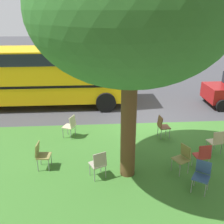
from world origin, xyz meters
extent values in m
plane|color=#424247|center=(0.00, 0.00, 0.00)|extent=(80.00, 80.00, 0.00)
cube|color=#3D752D|center=(0.00, 3.20, 0.00)|extent=(48.00, 6.00, 0.01)
cylinder|color=brown|center=(1.40, 3.87, 1.72)|extent=(0.44, 0.44, 3.44)
ellipsoid|color=#2D6B28|center=(1.40, 3.87, 4.64)|extent=(5.04, 5.04, 3.73)
cube|color=olive|center=(-0.20, 3.91, 0.44)|extent=(0.54, 0.55, 0.04)
cube|color=olive|center=(-0.36, 3.83, 0.68)|extent=(0.25, 0.40, 0.40)
cylinder|color=gray|center=(0.03, 3.82, 0.21)|extent=(0.02, 0.02, 0.42)
cylinder|color=gray|center=(-0.13, 4.14, 0.21)|extent=(0.02, 0.02, 0.42)
cylinder|color=gray|center=(-0.28, 3.67, 0.21)|extent=(0.02, 0.02, 0.42)
cylinder|color=gray|center=(-0.43, 4.00, 0.21)|extent=(0.02, 0.02, 0.42)
cube|color=brown|center=(-0.30, 1.58, 0.44)|extent=(0.45, 0.46, 0.04)
cube|color=brown|center=(-0.12, 1.60, 0.68)|extent=(0.13, 0.41, 0.40)
cylinder|color=gray|center=(-0.49, 1.74, 0.21)|extent=(0.02, 0.02, 0.42)
cylinder|color=gray|center=(-0.45, 1.38, 0.21)|extent=(0.02, 0.02, 0.42)
cylinder|color=gray|center=(-0.15, 1.78, 0.21)|extent=(0.02, 0.02, 0.42)
cylinder|color=gray|center=(-0.11, 1.42, 0.21)|extent=(0.02, 0.02, 0.42)
cube|color=#B7332D|center=(-0.90, 3.74, 0.44)|extent=(0.47, 0.45, 0.04)
cube|color=#B7332D|center=(-0.92, 3.92, 0.68)|extent=(0.41, 0.13, 0.40)
cylinder|color=gray|center=(-1.06, 3.55, 0.21)|extent=(0.02, 0.02, 0.42)
cylinder|color=gray|center=(-0.70, 3.60, 0.21)|extent=(0.02, 0.02, 0.42)
cylinder|color=gray|center=(-1.10, 3.89, 0.21)|extent=(0.02, 0.02, 0.42)
cylinder|color=gray|center=(-0.74, 3.93, 0.21)|extent=(0.02, 0.02, 0.42)
cube|color=beige|center=(3.36, 1.28, 0.44)|extent=(0.54, 0.55, 0.04)
cube|color=beige|center=(3.20, 1.36, 0.68)|extent=(0.24, 0.40, 0.40)
cylinder|color=gray|center=(3.44, 1.05, 0.21)|extent=(0.02, 0.02, 0.42)
cylinder|color=gray|center=(3.59, 1.38, 0.21)|extent=(0.02, 0.02, 0.42)
cylinder|color=gray|center=(3.13, 1.19, 0.21)|extent=(0.02, 0.02, 0.42)
cylinder|color=gray|center=(3.28, 1.52, 0.21)|extent=(0.02, 0.02, 0.42)
cube|color=#ADA393|center=(2.30, 3.98, 0.44)|extent=(0.55, 0.53, 0.04)
cube|color=#ADA393|center=(2.23, 4.14, 0.68)|extent=(0.40, 0.24, 0.40)
cylinder|color=gray|center=(2.21, 3.75, 0.21)|extent=(0.02, 0.02, 0.42)
cylinder|color=gray|center=(2.54, 3.89, 0.21)|extent=(0.02, 0.02, 0.42)
cylinder|color=gray|center=(2.07, 4.06, 0.21)|extent=(0.02, 0.02, 0.42)
cylinder|color=gray|center=(2.40, 4.20, 0.21)|extent=(0.02, 0.02, 0.42)
cube|color=beige|center=(-1.71, 2.88, 0.44)|extent=(0.49, 0.47, 0.04)
cube|color=beige|center=(-1.75, 3.05, 0.68)|extent=(0.41, 0.16, 0.40)
cylinder|color=gray|center=(-1.86, 2.67, 0.21)|extent=(0.02, 0.02, 0.42)
cylinder|color=gray|center=(-1.50, 2.74, 0.21)|extent=(0.02, 0.02, 0.42)
cylinder|color=gray|center=(-1.92, 3.01, 0.21)|extent=(0.02, 0.02, 0.42)
cylinder|color=gray|center=(-1.57, 3.08, 0.21)|extent=(0.02, 0.02, 0.42)
cube|color=olive|center=(3.95, 3.41, 0.44)|extent=(0.43, 0.45, 0.04)
cube|color=olive|center=(4.13, 3.40, 0.68)|extent=(0.11, 0.40, 0.40)
cylinder|color=gray|center=(3.79, 3.60, 0.21)|extent=(0.02, 0.02, 0.42)
cylinder|color=gray|center=(3.76, 3.24, 0.21)|extent=(0.02, 0.02, 0.42)
cylinder|color=gray|center=(4.13, 3.58, 0.21)|extent=(0.02, 0.02, 0.42)
cylinder|color=gray|center=(4.10, 3.22, 0.21)|extent=(0.02, 0.02, 0.42)
cube|color=#335184|center=(-0.46, 4.84, 0.44)|extent=(0.57, 0.57, 0.04)
cube|color=#335184|center=(-0.56, 4.69, 0.68)|extent=(0.38, 0.30, 0.40)
cylinder|color=gray|center=(-0.21, 4.88, 0.21)|extent=(0.02, 0.02, 0.42)
cylinder|color=gray|center=(-0.51, 5.08, 0.21)|extent=(0.02, 0.02, 0.42)
cylinder|color=gray|center=(-0.41, 4.60, 0.21)|extent=(0.02, 0.02, 0.42)
cylinder|color=gray|center=(-0.70, 4.80, 0.21)|extent=(0.02, 0.02, 0.42)
cylinder|color=black|center=(-3.82, -0.91, 0.30)|extent=(0.60, 0.18, 0.60)
cylinder|color=black|center=(-3.82, -2.65, 0.30)|extent=(0.60, 0.18, 0.60)
cube|color=yellow|center=(5.80, -2.55, 1.63)|extent=(10.40, 2.44, 2.50)
cube|color=black|center=(5.80, -2.55, 1.28)|extent=(10.30, 2.46, 0.12)
cube|color=black|center=(5.80, -2.55, 2.53)|extent=(10.30, 2.46, 0.56)
cylinder|color=black|center=(1.80, -1.29, 0.48)|extent=(0.96, 0.28, 0.96)
cylinder|color=black|center=(1.80, -3.81, 0.48)|extent=(0.96, 0.28, 0.96)
camera|label=1|loc=(2.33, 10.50, 4.66)|focal=41.74mm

